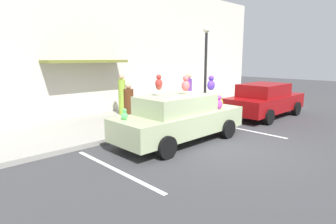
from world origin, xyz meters
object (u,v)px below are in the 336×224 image
object	(u,v)px
street_lamp_post	(206,61)
teddy_bear_on_sidewalk	(188,108)
parked_sedan_behind	(265,100)
pedestrian_by_lamp	(129,107)
pedestrian_near_shopfront	(188,95)
plush_covered_car	(180,118)
pedestrian_walking_past	(122,96)

from	to	relation	value
street_lamp_post	teddy_bear_on_sidewalk	bearing A→B (deg)	176.69
street_lamp_post	parked_sedan_behind	bearing A→B (deg)	-46.33
street_lamp_post	pedestrian_by_lamp	xyz separation A→B (m)	(-4.18, 0.19, -1.63)
parked_sedan_behind	street_lamp_post	size ratio (longest dim) A/B	1.15
street_lamp_post	pedestrian_by_lamp	distance (m)	4.49
pedestrian_near_shopfront	pedestrian_by_lamp	bearing A→B (deg)	-175.54
street_lamp_post	pedestrian_by_lamp	world-z (taller)	street_lamp_post
teddy_bear_on_sidewalk	street_lamp_post	world-z (taller)	street_lamp_post
plush_covered_car	pedestrian_walking_past	world-z (taller)	plush_covered_car
pedestrian_by_lamp	plush_covered_car	bearing A→B (deg)	-79.35
plush_covered_car	street_lamp_post	xyz separation A→B (m)	(3.77, 1.99, 1.73)
pedestrian_walking_past	plush_covered_car	bearing A→B (deg)	-101.22
teddy_bear_on_sidewalk	pedestrian_by_lamp	distance (m)	3.16
plush_covered_car	parked_sedan_behind	xyz separation A→B (m)	(5.67, 0.00, -0.02)
pedestrian_near_shopfront	parked_sedan_behind	bearing A→B (deg)	-44.19
teddy_bear_on_sidewalk	pedestrian_by_lamp	size ratio (longest dim) A/B	0.47
street_lamp_post	pedestrian_walking_past	bearing A→B (deg)	139.54
street_lamp_post	pedestrian_near_shopfront	world-z (taller)	street_lamp_post
street_lamp_post	pedestrian_near_shopfront	bearing A→B (deg)	143.32
plush_covered_car	pedestrian_walking_past	xyz separation A→B (m)	(0.88, 4.46, 0.20)
plush_covered_car	street_lamp_post	size ratio (longest dim) A/B	1.19
teddy_bear_on_sidewalk	pedestrian_near_shopfront	bearing A→B (deg)	43.81
teddy_bear_on_sidewalk	pedestrian_by_lamp	xyz separation A→B (m)	(-3.13, 0.13, 0.40)
parked_sedan_behind	pedestrian_near_shopfront	size ratio (longest dim) A/B	2.40
plush_covered_car	street_lamp_post	world-z (taller)	street_lamp_post
parked_sedan_behind	teddy_bear_on_sidewalk	world-z (taller)	parked_sedan_behind
teddy_bear_on_sidewalk	street_lamp_post	xyz separation A→B (m)	(1.06, -0.06, 2.03)
parked_sedan_behind	pedestrian_walking_past	xyz separation A→B (m)	(-4.79, 4.45, 0.22)
street_lamp_post	pedestrian_walking_past	world-z (taller)	street_lamp_post
plush_covered_car	pedestrian_by_lamp	xyz separation A→B (m)	(-0.41, 2.19, 0.10)
plush_covered_car	street_lamp_post	distance (m)	4.61
plush_covered_car	pedestrian_by_lamp	world-z (taller)	plush_covered_car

